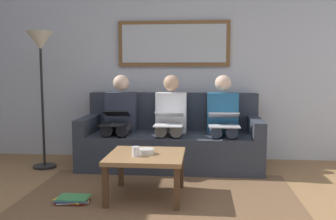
{
  "coord_description": "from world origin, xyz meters",
  "views": [
    {
      "loc": [
        -0.4,
        2.55,
        1.22
      ],
      "look_at": [
        0.0,
        -1.7,
        0.75
      ],
      "focal_mm": 40.36,
      "sensor_mm": 36.0,
      "label": 1
    }
  ],
  "objects_px": {
    "cup": "(136,151)",
    "laptop_white": "(169,119)",
    "magazine_stack": "(73,199)",
    "laptop_silver": "(224,120)",
    "person_middle": "(171,118)",
    "laptop_black": "(115,118)",
    "couch": "(171,141)",
    "framed_mirror": "(174,44)",
    "bowl": "(146,151)",
    "coffee_table": "(146,160)",
    "person_left": "(223,119)",
    "standing_lamp": "(41,56)",
    "person_right": "(120,118)"
  },
  "relations": [
    {
      "from": "framed_mirror",
      "to": "cup",
      "type": "xyz_separation_m",
      "value": [
        0.21,
        1.7,
        -1.09
      ]
    },
    {
      "from": "laptop_white",
      "to": "person_middle",
      "type": "bearing_deg",
      "value": -90.0
    },
    {
      "from": "person_middle",
      "to": "person_right",
      "type": "distance_m",
      "value": 0.64
    },
    {
      "from": "couch",
      "to": "framed_mirror",
      "type": "bearing_deg",
      "value": -90.0
    },
    {
      "from": "person_middle",
      "to": "laptop_black",
      "type": "height_order",
      "value": "person_middle"
    },
    {
      "from": "person_left",
      "to": "laptop_silver",
      "type": "height_order",
      "value": "person_left"
    },
    {
      "from": "framed_mirror",
      "to": "standing_lamp",
      "type": "relative_size",
      "value": 0.89
    },
    {
      "from": "person_middle",
      "to": "standing_lamp",
      "type": "distance_m",
      "value": 1.74
    },
    {
      "from": "coffee_table",
      "to": "magazine_stack",
      "type": "xyz_separation_m",
      "value": [
        0.65,
        0.2,
        -0.34
      ]
    },
    {
      "from": "couch",
      "to": "cup",
      "type": "xyz_separation_m",
      "value": [
        0.21,
        1.31,
        0.15
      ]
    },
    {
      "from": "bowl",
      "to": "cup",
      "type": "bearing_deg",
      "value": 53.4
    },
    {
      "from": "framed_mirror",
      "to": "person_middle",
      "type": "xyz_separation_m",
      "value": [
        0.0,
        0.46,
        -0.94
      ]
    },
    {
      "from": "cup",
      "to": "person_left",
      "type": "bearing_deg",
      "value": -124.45
    },
    {
      "from": "person_middle",
      "to": "laptop_black",
      "type": "distance_m",
      "value": 0.68
    },
    {
      "from": "coffee_table",
      "to": "person_left",
      "type": "distance_m",
      "value": 1.41
    },
    {
      "from": "couch",
      "to": "magazine_stack",
      "type": "relative_size",
      "value": 6.48
    },
    {
      "from": "magazine_stack",
      "to": "laptop_silver",
      "type": "bearing_deg",
      "value": -141.95
    },
    {
      "from": "laptop_silver",
      "to": "couch",
      "type": "bearing_deg",
      "value": -25.53
    },
    {
      "from": "bowl",
      "to": "person_right",
      "type": "xyz_separation_m",
      "value": [
        0.5,
        -1.14,
        0.17
      ]
    },
    {
      "from": "framed_mirror",
      "to": "coffee_table",
      "type": "height_order",
      "value": "framed_mirror"
    },
    {
      "from": "coffee_table",
      "to": "laptop_silver",
      "type": "xyz_separation_m",
      "value": [
        -0.77,
        -0.91,
        0.26
      ]
    },
    {
      "from": "coffee_table",
      "to": "couch",
      "type": "bearing_deg",
      "value": -96.22
    },
    {
      "from": "person_right",
      "to": "standing_lamp",
      "type": "xyz_separation_m",
      "value": [
        0.91,
        0.2,
        0.76
      ]
    },
    {
      "from": "laptop_white",
      "to": "laptop_black",
      "type": "relative_size",
      "value": 0.99
    },
    {
      "from": "cup",
      "to": "laptop_white",
      "type": "distance_m",
      "value": 1.04
    },
    {
      "from": "framed_mirror",
      "to": "person_right",
      "type": "height_order",
      "value": "framed_mirror"
    },
    {
      "from": "laptop_silver",
      "to": "laptop_white",
      "type": "relative_size",
      "value": 0.97
    },
    {
      "from": "laptop_black",
      "to": "laptop_silver",
      "type": "bearing_deg",
      "value": 179.81
    },
    {
      "from": "person_left",
      "to": "standing_lamp",
      "type": "distance_m",
      "value": 2.33
    },
    {
      "from": "bowl",
      "to": "person_left",
      "type": "bearing_deg",
      "value": -124.25
    },
    {
      "from": "laptop_white",
      "to": "magazine_stack",
      "type": "relative_size",
      "value": 1.1
    },
    {
      "from": "framed_mirror",
      "to": "laptop_black",
      "type": "xyz_separation_m",
      "value": [
        0.64,
        0.69,
        -0.92
      ]
    },
    {
      "from": "couch",
      "to": "bowl",
      "type": "height_order",
      "value": "couch"
    },
    {
      "from": "laptop_black",
      "to": "framed_mirror",
      "type": "bearing_deg",
      "value": -132.86
    },
    {
      "from": "bowl",
      "to": "coffee_table",
      "type": "bearing_deg",
      "value": 118.39
    },
    {
      "from": "couch",
      "to": "standing_lamp",
      "type": "distance_m",
      "value": 1.9
    },
    {
      "from": "couch",
      "to": "magazine_stack",
      "type": "bearing_deg",
      "value": 61.09
    },
    {
      "from": "framed_mirror",
      "to": "magazine_stack",
      "type": "relative_size",
      "value": 4.37
    },
    {
      "from": "couch",
      "to": "laptop_black",
      "type": "relative_size",
      "value": 5.8
    },
    {
      "from": "laptop_silver",
      "to": "coffee_table",
      "type": "bearing_deg",
      "value": 49.72
    },
    {
      "from": "laptop_silver",
      "to": "person_middle",
      "type": "distance_m",
      "value": 0.68
    },
    {
      "from": "coffee_table",
      "to": "standing_lamp",
      "type": "height_order",
      "value": "standing_lamp"
    },
    {
      "from": "person_left",
      "to": "person_right",
      "type": "xyz_separation_m",
      "value": [
        1.28,
        0.0,
        0.0
      ]
    },
    {
      "from": "framed_mirror",
      "to": "magazine_stack",
      "type": "distance_m",
      "value": 2.49
    },
    {
      "from": "framed_mirror",
      "to": "person_left",
      "type": "distance_m",
      "value": 1.23
    },
    {
      "from": "laptop_black",
      "to": "standing_lamp",
      "type": "xyz_separation_m",
      "value": [
        0.91,
        -0.03,
        0.74
      ]
    },
    {
      "from": "person_right",
      "to": "laptop_white",
      "type": "bearing_deg",
      "value": 159.77
    },
    {
      "from": "person_right",
      "to": "magazine_stack",
      "type": "height_order",
      "value": "person_right"
    },
    {
      "from": "person_middle",
      "to": "person_right",
      "type": "relative_size",
      "value": 1.0
    },
    {
      "from": "cup",
      "to": "laptop_white",
      "type": "relative_size",
      "value": 0.24
    }
  ]
}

